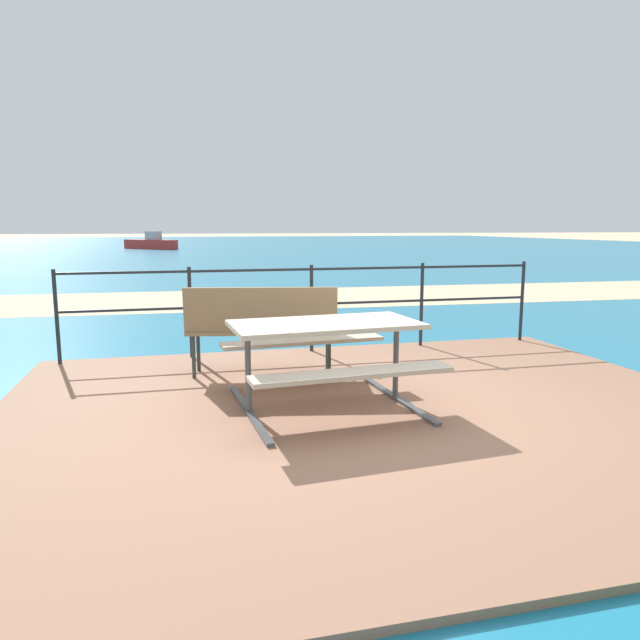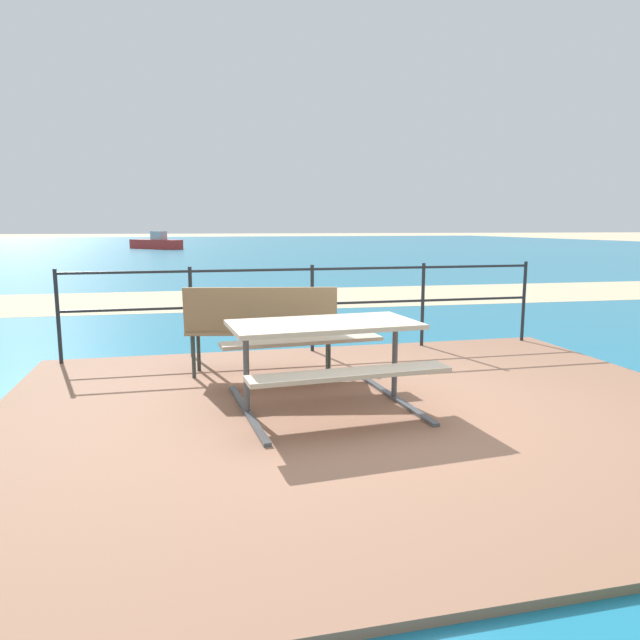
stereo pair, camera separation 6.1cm
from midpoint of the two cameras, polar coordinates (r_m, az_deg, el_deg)
ground_plane at (r=5.06m, az=4.97°, el=-9.41°), size 240.00×240.00×0.00m
patio_paving at (r=5.05m, az=4.97°, el=-9.08°), size 6.40×5.20×0.06m
sea_water at (r=44.59m, az=-11.75°, el=7.03°), size 90.00×90.00×0.01m
beach_strip at (r=12.98m, az=-6.72°, el=2.10°), size 54.09×5.34×0.01m
picnic_table at (r=4.95m, az=0.16°, el=-2.14°), size 1.71×1.69×0.75m
park_bench at (r=6.00m, az=-6.09°, el=-0.22°), size 1.61×0.71×0.95m
railing_fence at (r=7.16m, az=-1.09°, el=2.31°), size 5.94×0.04×1.08m
boat_near at (r=42.68m, az=-16.53°, el=7.29°), size 3.96×4.13×1.24m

